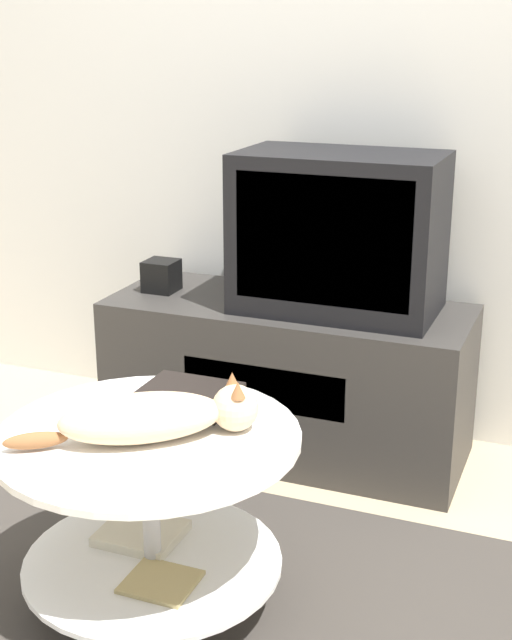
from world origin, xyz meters
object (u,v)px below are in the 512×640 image
at_px(speaker, 161,276).
at_px(tv, 339,233).
at_px(cat, 155,416).
at_px(dvd_box, 188,396).

bearing_deg(speaker, tv, 1.98).
xyz_separation_m(speaker, cat, (0.50, -1.00, -0.03)).
bearing_deg(dvd_box, cat, -84.59).
height_order(tv, speaker, tv).
bearing_deg(tv, dvd_box, -100.83).
height_order(speaker, dvd_box, speaker).
bearing_deg(cat, speaker, 81.33).
relative_size(speaker, cat, 0.22).
relative_size(tv, dvd_box, 2.68).
bearing_deg(cat, dvd_box, 59.97).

